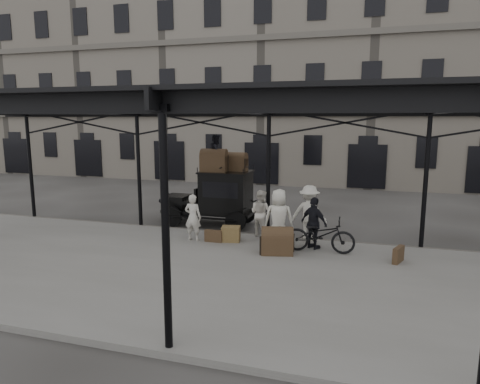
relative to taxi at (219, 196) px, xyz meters
The scene contains 18 objects.
ground 4.23m from the taxi, 55.44° to the right, with size 120.00×120.00×0.00m, color #383533.
platform 5.93m from the taxi, 66.69° to the right, with size 28.00×8.00×0.15m, color slate.
canopy 6.52m from the taxi, 65.55° to the right, with size 22.50×9.00×4.74m.
building_frontage 15.93m from the taxi, 81.07° to the left, with size 64.00×8.00×14.00m, color slate.
taxi is the anchor object (origin of this frame).
porter_left 2.73m from the taxi, 88.78° to the right, with size 0.57×0.38×1.57m, color beige.
porter_midleft 2.61m from the taxi, 36.42° to the right, with size 0.79×0.61×1.62m, color silver.
porter_centre 4.02m from the taxi, 42.46° to the right, with size 0.92×0.60×1.88m, color beige.
porter_official 4.75m from the taxi, 31.69° to the right, with size 0.96×0.40×1.64m, color black.
porter_right 4.06m from the taxi, 22.33° to the right, with size 1.20×0.69×1.85m, color silver.
bicycle 5.14m from the taxi, 33.39° to the right, with size 0.73×2.09×1.10m, color black.
porter_roof 1.69m from the taxi, 107.50° to the right, with size 0.69×0.54×1.42m, color black.
steamer_trunk_roof_near 1.37m from the taxi, 108.07° to the right, with size 0.99×0.61×0.73m, color #4D3D24, non-canonical shape.
steamer_trunk_roof_far 1.46m from the taxi, 16.81° to the left, with size 0.82×0.50×0.60m, color #4D3D24, non-canonical shape.
steamer_trunk_platform 4.57m from the taxi, 47.48° to the right, with size 0.95×0.58×0.70m, color #4D3D24, non-canonical shape.
wicker_hamper 2.90m from the taxi, 62.10° to the right, with size 0.60×0.45×0.50m, color olive.
suitcase_upright 7.27m from the taxi, 25.62° to the right, with size 0.15×0.60×0.45m, color #4D3D24.
suitcase_flat 2.95m from the taxi, 73.86° to the right, with size 0.60×0.15×0.40m, color #4D3D24.
Camera 1 is at (3.26, -12.21, 4.17)m, focal length 32.00 mm.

